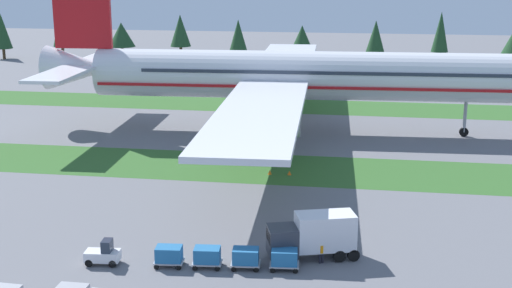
# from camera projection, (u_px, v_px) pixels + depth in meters

# --- Properties ---
(grass_strip_near) EXTENTS (320.00, 11.86, 0.01)m
(grass_strip_near) POSITION_uv_depth(u_px,v_px,m) (247.00, 167.00, 77.41)
(grass_strip_near) COLOR #336028
(grass_strip_near) RESTS_ON ground
(grass_strip_far) EXTENTS (320.00, 11.86, 0.01)m
(grass_strip_far) POSITION_uv_depth(u_px,v_px,m) (284.00, 106.00, 111.57)
(grass_strip_far) COLOR #336028
(grass_strip_far) RESTS_ON ground
(airliner) EXTENTS (66.28, 81.32, 21.96)m
(airliner) POSITION_uv_depth(u_px,v_px,m) (285.00, 75.00, 92.09)
(airliner) COLOR silver
(airliner) RESTS_ON ground
(baggage_tug) EXTENTS (2.70, 1.52, 1.97)m
(baggage_tug) POSITION_uv_depth(u_px,v_px,m) (103.00, 254.00, 52.10)
(baggage_tug) COLOR silver
(baggage_tug) RESTS_ON ground
(cargo_dolly_lead) EXTENTS (2.32, 1.69, 1.55)m
(cargo_dolly_lead) POSITION_uv_depth(u_px,v_px,m) (169.00, 255.00, 51.75)
(cargo_dolly_lead) COLOR #A3A3A8
(cargo_dolly_lead) RESTS_ON ground
(cargo_dolly_second) EXTENTS (2.32, 1.69, 1.55)m
(cargo_dolly_second) POSITION_uv_depth(u_px,v_px,m) (207.00, 256.00, 51.56)
(cargo_dolly_second) COLOR #A3A3A8
(cargo_dolly_second) RESTS_ON ground
(cargo_dolly_third) EXTENTS (2.32, 1.69, 1.55)m
(cargo_dolly_third) POSITION_uv_depth(u_px,v_px,m) (246.00, 257.00, 51.37)
(cargo_dolly_third) COLOR #A3A3A8
(cargo_dolly_third) RESTS_ON ground
(cargo_dolly_fourth) EXTENTS (2.32, 1.69, 1.55)m
(cargo_dolly_fourth) POSITION_uv_depth(u_px,v_px,m) (284.00, 258.00, 51.18)
(cargo_dolly_fourth) COLOR #A3A3A8
(cargo_dolly_fourth) RESTS_ON ground
(catering_truck) EXTENTS (7.32, 4.27, 3.58)m
(catering_truck) POSITION_uv_depth(u_px,v_px,m) (313.00, 234.00, 52.90)
(catering_truck) COLOR #2D333D
(catering_truck) RESTS_ON ground
(ground_crew_marshaller) EXTENTS (0.52, 0.36, 1.74)m
(ground_crew_marshaller) POSITION_uv_depth(u_px,v_px,m) (321.00, 252.00, 52.24)
(ground_crew_marshaller) COLOR black
(ground_crew_marshaller) RESTS_ON ground
(ground_crew_loader) EXTENTS (0.36, 0.55, 1.74)m
(ground_crew_loader) POSITION_uv_depth(u_px,v_px,m) (297.00, 228.00, 56.84)
(ground_crew_loader) COLOR black
(ground_crew_loader) RESTS_ON ground
(taxiway_marker_0) EXTENTS (0.44, 0.44, 0.48)m
(taxiway_marker_0) POSITION_uv_depth(u_px,v_px,m) (270.00, 172.00, 74.78)
(taxiway_marker_0) COLOR orange
(taxiway_marker_0) RESTS_ON ground
(taxiway_marker_1) EXTENTS (0.44, 0.44, 0.45)m
(taxiway_marker_1) POSITION_uv_depth(u_px,v_px,m) (289.00, 173.00, 74.63)
(taxiway_marker_1) COLOR orange
(taxiway_marker_1) RESTS_ON ground
(distant_tree_line) EXTENTS (150.94, 9.74, 12.41)m
(distant_tree_line) POSITION_uv_depth(u_px,v_px,m) (325.00, 36.00, 154.33)
(distant_tree_line) COLOR #4C3823
(distant_tree_line) RESTS_ON ground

